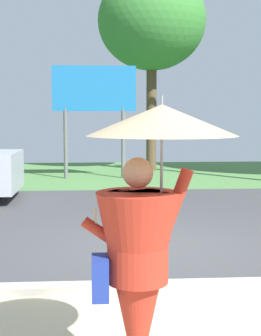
# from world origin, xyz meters

# --- Properties ---
(ground_plane) EXTENTS (40.00, 22.00, 0.20)m
(ground_plane) POSITION_xyz_m (0.00, 2.95, -0.05)
(ground_plane) COLOR #424244
(monk_pedestrian) EXTENTS (1.11, 1.07, 2.13)m
(monk_pedestrian) POSITION_xyz_m (-0.54, -4.08, 1.13)
(monk_pedestrian) COLOR #B22D1E
(monk_pedestrian) RESTS_ON ground_plane
(roadside_billboard) EXTENTS (2.60, 0.12, 3.50)m
(roadside_billboard) POSITION_xyz_m (-0.91, 8.65, 2.55)
(roadside_billboard) COLOR slate
(roadside_billboard) RESTS_ON ground_plane
(tree_center_back) EXTENTS (3.76, 3.76, 6.95)m
(tree_center_back) POSITION_xyz_m (1.11, 10.74, 5.21)
(tree_center_back) COLOR brown
(tree_center_back) RESTS_ON ground_plane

